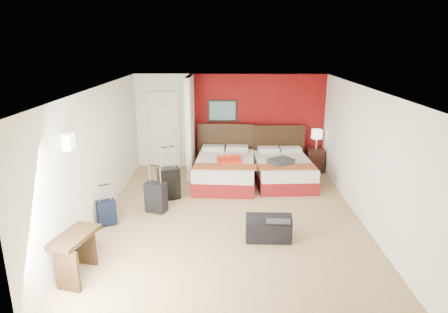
{
  "coord_description": "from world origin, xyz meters",
  "views": [
    {
      "loc": [
        -0.04,
        -7.01,
        3.31
      ],
      "look_at": [
        -0.13,
        0.8,
        1.0
      ],
      "focal_mm": 31.33,
      "sensor_mm": 36.0,
      "label": 1
    }
  ],
  "objects_px": {
    "red_suitcase_open": "(229,159)",
    "duffel_bag": "(268,229)",
    "table_lamp": "(317,139)",
    "suitcase_charcoal": "(156,198)",
    "desk": "(76,256)",
    "bed_right": "(283,171)",
    "bed_left": "(225,171)",
    "nightstand": "(315,160)",
    "suitcase_navy": "(107,214)",
    "suitcase_black": "(169,184)"
  },
  "relations": [
    {
      "from": "bed_right",
      "to": "suitcase_charcoal",
      "type": "xyz_separation_m",
      "value": [
        -2.77,
        -1.76,
        0.02
      ]
    },
    {
      "from": "table_lamp",
      "to": "suitcase_black",
      "type": "distance_m",
      "value": 4.11
    },
    {
      "from": "red_suitcase_open",
      "to": "suitcase_black",
      "type": "height_order",
      "value": "red_suitcase_open"
    },
    {
      "from": "red_suitcase_open",
      "to": "table_lamp",
      "type": "xyz_separation_m",
      "value": [
        2.27,
        1.06,
        0.22
      ]
    },
    {
      "from": "bed_left",
      "to": "bed_right",
      "type": "xyz_separation_m",
      "value": [
        1.4,
        0.07,
        -0.02
      ]
    },
    {
      "from": "bed_left",
      "to": "duffel_bag",
      "type": "xyz_separation_m",
      "value": [
        0.78,
        -2.79,
        -0.1
      ]
    },
    {
      "from": "suitcase_charcoal",
      "to": "table_lamp",
      "type": "bearing_deg",
      "value": 54.93
    },
    {
      "from": "bed_right",
      "to": "desk",
      "type": "distance_m",
      "value": 5.34
    },
    {
      "from": "nightstand",
      "to": "suitcase_charcoal",
      "type": "distance_m",
      "value": 4.58
    },
    {
      "from": "bed_left",
      "to": "red_suitcase_open",
      "type": "xyz_separation_m",
      "value": [
        0.1,
        -0.1,
        0.34
      ]
    },
    {
      "from": "table_lamp",
      "to": "bed_right",
      "type": "bearing_deg",
      "value": -137.63
    },
    {
      "from": "red_suitcase_open",
      "to": "duffel_bag",
      "type": "xyz_separation_m",
      "value": [
        0.68,
        -2.69,
        -0.45
      ]
    },
    {
      "from": "bed_right",
      "to": "suitcase_charcoal",
      "type": "bearing_deg",
      "value": -150.58
    },
    {
      "from": "table_lamp",
      "to": "suitcase_navy",
      "type": "xyz_separation_m",
      "value": [
        -4.55,
        -3.25,
        -0.63
      ]
    },
    {
      "from": "table_lamp",
      "to": "suitcase_charcoal",
      "type": "xyz_separation_m",
      "value": [
        -3.74,
        -2.65,
        -0.56
      ]
    },
    {
      "from": "nightstand",
      "to": "suitcase_black",
      "type": "bearing_deg",
      "value": -147.06
    },
    {
      "from": "red_suitcase_open",
      "to": "suitcase_black",
      "type": "distance_m",
      "value": 1.61
    },
    {
      "from": "table_lamp",
      "to": "red_suitcase_open",
      "type": "bearing_deg",
      "value": -155.08
    },
    {
      "from": "suitcase_charcoal",
      "to": "duffel_bag",
      "type": "height_order",
      "value": "suitcase_charcoal"
    },
    {
      "from": "red_suitcase_open",
      "to": "nightstand",
      "type": "bearing_deg",
      "value": 9.7
    },
    {
      "from": "suitcase_black",
      "to": "nightstand",
      "type": "bearing_deg",
      "value": 5.87
    },
    {
      "from": "bed_left",
      "to": "suitcase_charcoal",
      "type": "bearing_deg",
      "value": -125.86
    },
    {
      "from": "nightstand",
      "to": "bed_left",
      "type": "bearing_deg",
      "value": -153.78
    },
    {
      "from": "suitcase_charcoal",
      "to": "desk",
      "type": "relative_size",
      "value": 0.73
    },
    {
      "from": "nightstand",
      "to": "table_lamp",
      "type": "relative_size",
      "value": 1.17
    },
    {
      "from": "table_lamp",
      "to": "suitcase_navy",
      "type": "relative_size",
      "value": 1.13
    },
    {
      "from": "table_lamp",
      "to": "duffel_bag",
      "type": "distance_m",
      "value": 4.13
    },
    {
      "from": "desk",
      "to": "suitcase_charcoal",
      "type": "bearing_deg",
      "value": 85.55
    },
    {
      "from": "bed_right",
      "to": "suitcase_navy",
      "type": "relative_size",
      "value": 4.08
    },
    {
      "from": "table_lamp",
      "to": "suitcase_black",
      "type": "height_order",
      "value": "table_lamp"
    },
    {
      "from": "red_suitcase_open",
      "to": "desk",
      "type": "relative_size",
      "value": 0.88
    },
    {
      "from": "suitcase_charcoal",
      "to": "bed_right",
      "type": "bearing_deg",
      "value": 52.11
    },
    {
      "from": "red_suitcase_open",
      "to": "bed_right",
      "type": "bearing_deg",
      "value": -7.72
    },
    {
      "from": "bed_right",
      "to": "suitcase_charcoal",
      "type": "height_order",
      "value": "suitcase_charcoal"
    },
    {
      "from": "bed_left",
      "to": "nightstand",
      "type": "height_order",
      "value": "nightstand"
    },
    {
      "from": "bed_right",
      "to": "duffel_bag",
      "type": "relative_size",
      "value": 2.4
    },
    {
      "from": "duffel_bag",
      "to": "nightstand",
      "type": "bearing_deg",
      "value": 68.26
    },
    {
      "from": "bed_right",
      "to": "suitcase_black",
      "type": "xyz_separation_m",
      "value": [
        -2.61,
        -1.07,
        0.06
      ]
    },
    {
      "from": "bed_right",
      "to": "red_suitcase_open",
      "type": "height_order",
      "value": "red_suitcase_open"
    },
    {
      "from": "bed_right",
      "to": "duffel_bag",
      "type": "distance_m",
      "value": 2.93
    },
    {
      "from": "suitcase_black",
      "to": "bed_right",
      "type": "bearing_deg",
      "value": -0.47
    },
    {
      "from": "nightstand",
      "to": "suitcase_navy",
      "type": "xyz_separation_m",
      "value": [
        -4.55,
        -3.25,
        -0.07
      ]
    },
    {
      "from": "suitcase_black",
      "to": "table_lamp",
      "type": "bearing_deg",
      "value": 5.87
    },
    {
      "from": "suitcase_charcoal",
      "to": "suitcase_navy",
      "type": "relative_size",
      "value": 1.29
    },
    {
      "from": "bed_left",
      "to": "desk",
      "type": "bearing_deg",
      "value": -115.1
    },
    {
      "from": "bed_right",
      "to": "red_suitcase_open",
      "type": "distance_m",
      "value": 1.36
    },
    {
      "from": "nightstand",
      "to": "desk",
      "type": "relative_size",
      "value": 0.74
    },
    {
      "from": "table_lamp",
      "to": "suitcase_charcoal",
      "type": "relative_size",
      "value": 0.87
    },
    {
      "from": "suitcase_navy",
      "to": "red_suitcase_open",
      "type": "bearing_deg",
      "value": 15.02
    },
    {
      "from": "suitcase_navy",
      "to": "desk",
      "type": "xyz_separation_m",
      "value": [
        0.07,
        -1.66,
        0.11
      ]
    }
  ]
}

